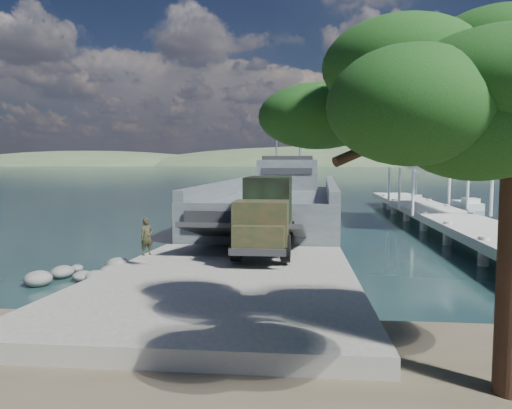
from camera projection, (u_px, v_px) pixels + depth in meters
name	position (u px, v px, depth m)	size (l,w,h in m)	color
ground	(231.00, 280.00, 20.65)	(1400.00, 1400.00, 0.00)	#18363A
boat_ramp	(227.00, 280.00, 19.64)	(10.00, 18.00, 0.50)	slate
shoreline_rocks	(92.00, 274.00, 21.76)	(3.20, 5.60, 0.90)	#5B5B59
distant_headlands	(347.00, 166.00, 570.94)	(1000.00, 240.00, 48.00)	#3F5736
pier	(437.00, 205.00, 37.84)	(6.40, 44.00, 6.10)	#AEAFA4
landing_craft	(279.00, 206.00, 44.64)	(10.91, 38.70, 11.40)	#484E55
military_truck	(266.00, 215.00, 24.51)	(2.65, 7.86, 3.63)	black
soldier	(147.00, 246.00, 21.39)	(0.58, 0.38, 1.60)	black
sailboat_near	(467.00, 205.00, 52.32)	(1.77, 5.55, 6.70)	white
sailboat_far	(416.00, 201.00, 58.58)	(2.37, 5.15, 6.05)	white
overhang_tree	(483.00, 106.00, 9.76)	(8.22, 7.57, 7.46)	black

